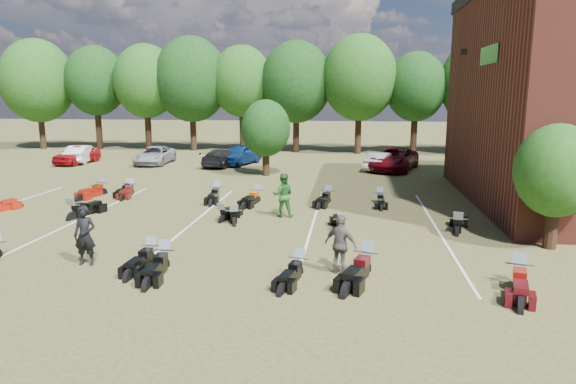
% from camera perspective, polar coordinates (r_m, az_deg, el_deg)
% --- Properties ---
extents(ground, '(160.00, 160.00, 0.00)m').
position_cam_1_polar(ground, '(18.46, -4.27, -5.97)').
color(ground, brown).
rests_on(ground, ground).
extents(car_0, '(2.15, 4.48, 1.47)m').
position_cam_1_polar(car_0, '(42.39, -22.40, 3.92)').
color(car_0, '#9C0E12').
rests_on(car_0, ground).
extents(car_1, '(2.00, 4.29, 1.36)m').
position_cam_1_polar(car_1, '(42.92, -21.92, 3.96)').
color(car_1, silver).
rests_on(car_1, ground).
extents(car_2, '(2.45, 4.88, 1.33)m').
position_cam_1_polar(car_2, '(40.32, -14.59, 3.97)').
color(car_2, '#96989E').
rests_on(car_2, ground).
extents(car_3, '(2.56, 4.63, 1.27)m').
position_cam_1_polar(car_3, '(38.06, -7.31, 3.79)').
color(car_3, black).
rests_on(car_3, ground).
extents(car_4, '(3.11, 4.83, 1.53)m').
position_cam_1_polar(car_4, '(38.92, -5.37, 4.19)').
color(car_4, navy).
rests_on(car_4, ground).
extents(car_5, '(2.59, 4.09, 1.27)m').
position_cam_1_polar(car_5, '(36.44, 10.25, 3.38)').
color(car_5, '#A7A6A2').
rests_on(car_5, ground).
extents(car_6, '(4.15, 6.17, 1.57)m').
position_cam_1_polar(car_6, '(36.63, 11.68, 3.61)').
color(car_6, '#59050D').
rests_on(car_6, ground).
extents(car_7, '(2.55, 5.39, 1.52)m').
position_cam_1_polar(car_7, '(37.70, 23.26, 3.10)').
color(car_7, '#323337').
rests_on(car_7, ground).
extents(person_black, '(0.72, 0.49, 1.91)m').
position_cam_1_polar(person_black, '(17.40, -21.64, -4.53)').
color(person_black, black).
rests_on(person_black, ground).
extents(person_green, '(0.97, 0.78, 1.93)m').
position_cam_1_polar(person_green, '(22.39, -0.55, -0.35)').
color(person_green, '#245C22').
rests_on(person_green, ground).
extents(person_grey, '(1.15, 0.90, 1.82)m').
position_cam_1_polar(person_grey, '(15.47, 5.88, -5.85)').
color(person_grey, '#524C47').
rests_on(person_grey, ground).
extents(motorcycle_2, '(0.84, 2.29, 1.26)m').
position_cam_1_polar(motorcycle_2, '(16.52, -13.54, -8.32)').
color(motorcycle_2, black).
rests_on(motorcycle_2, ground).
extents(motorcycle_3, '(0.77, 2.17, 1.19)m').
position_cam_1_polar(motorcycle_3, '(17.20, -14.99, -7.61)').
color(motorcycle_3, black).
rests_on(motorcycle_3, ground).
extents(motorcycle_4, '(1.07, 2.13, 1.13)m').
position_cam_1_polar(motorcycle_4, '(15.51, 1.17, -9.30)').
color(motorcycle_4, black).
rests_on(motorcycle_4, ground).
extents(motorcycle_5, '(1.55, 2.63, 1.40)m').
position_cam_1_polar(motorcycle_5, '(15.82, 8.61, -9.01)').
color(motorcycle_5, black).
rests_on(motorcycle_5, ground).
extents(motorcycle_6, '(1.35, 2.51, 1.33)m').
position_cam_1_polar(motorcycle_6, '(16.08, 24.15, -9.55)').
color(motorcycle_6, '#43090E').
rests_on(motorcycle_6, ground).
extents(motorcycle_9, '(1.34, 2.53, 1.34)m').
position_cam_1_polar(motorcycle_9, '(23.97, -22.76, -2.82)').
color(motorcycle_9, black).
rests_on(motorcycle_9, ground).
extents(motorcycle_10, '(1.29, 2.32, 1.23)m').
position_cam_1_polar(motorcycle_10, '(21.32, -6.01, -3.66)').
color(motorcycle_10, black).
rests_on(motorcycle_10, ground).
extents(motorcycle_11, '(1.07, 2.13, 1.14)m').
position_cam_1_polar(motorcycle_11, '(21.88, -7.31, -3.30)').
color(motorcycle_11, black).
rests_on(motorcycle_11, ground).
extents(motorcycle_12, '(0.96, 2.07, 1.11)m').
position_cam_1_polar(motorcycle_12, '(20.15, 5.91, -4.53)').
color(motorcycle_12, black).
rests_on(motorcycle_12, ground).
extents(motorcycle_13, '(1.23, 2.41, 1.29)m').
position_cam_1_polar(motorcycle_13, '(20.83, 18.27, -4.52)').
color(motorcycle_13, black).
rests_on(motorcycle_13, ground).
extents(motorcycle_14, '(0.91, 2.19, 1.19)m').
position_cam_1_polar(motorcycle_14, '(28.68, -16.97, -0.27)').
color(motorcycle_14, '#480E0A').
rests_on(motorcycle_14, ground).
extents(motorcycle_15, '(1.24, 2.48, 1.33)m').
position_cam_1_polar(motorcycle_15, '(29.16, -19.90, -0.27)').
color(motorcycle_15, maroon).
rests_on(motorcycle_15, ground).
extents(motorcycle_16, '(0.77, 2.06, 1.13)m').
position_cam_1_polar(motorcycle_16, '(29.07, -17.26, -0.14)').
color(motorcycle_16, black).
rests_on(motorcycle_16, ground).
extents(motorcycle_17, '(1.16, 2.38, 1.27)m').
position_cam_1_polar(motorcycle_17, '(25.57, -3.47, -1.14)').
color(motorcycle_17, black).
rests_on(motorcycle_17, ground).
extents(motorcycle_18, '(0.90, 2.32, 1.26)m').
position_cam_1_polar(motorcycle_18, '(26.55, -7.90, -0.77)').
color(motorcycle_18, black).
rests_on(motorcycle_18, ground).
extents(motorcycle_19, '(1.16, 2.25, 1.20)m').
position_cam_1_polar(motorcycle_19, '(25.53, 4.45, -1.17)').
color(motorcycle_19, black).
rests_on(motorcycle_19, ground).
extents(motorcycle_20, '(0.65, 2.03, 1.13)m').
position_cam_1_polar(motorcycle_20, '(25.62, 10.15, -1.27)').
color(motorcycle_20, black).
rests_on(motorcycle_20, ground).
extents(tree_line, '(56.00, 6.00, 9.79)m').
position_cam_1_polar(tree_line, '(46.52, 1.53, 12.19)').
color(tree_line, black).
rests_on(tree_line, ground).
extents(young_tree_near_building, '(2.80, 2.80, 4.16)m').
position_cam_1_polar(young_tree_near_building, '(19.76, 27.70, 2.10)').
color(young_tree_near_building, black).
rests_on(young_tree_near_building, ground).
extents(young_tree_midfield, '(3.20, 3.20, 4.70)m').
position_cam_1_polar(young_tree_midfield, '(33.33, -2.50, 7.09)').
color(young_tree_midfield, black).
rests_on(young_tree_midfield, ground).
extents(parking_lines, '(20.10, 14.00, 0.01)m').
position_cam_1_polar(parking_lines, '(21.99, -10.43, -3.31)').
color(parking_lines, silver).
rests_on(parking_lines, ground).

